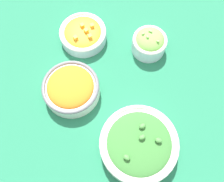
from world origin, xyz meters
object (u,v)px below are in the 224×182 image
object	(u,v)px
bowl_broccoli	(139,144)
bowl_squash	(83,34)
bowl_lettuce	(149,42)
bowl_carrots	(71,88)

from	to	relation	value
bowl_broccoli	bowl_squash	bearing A→B (deg)	-148.21
bowl_broccoli	bowl_squash	distance (m)	0.42
bowl_broccoli	bowl_lettuce	distance (m)	0.34
bowl_broccoli	bowl_squash	world-z (taller)	bowl_broccoli
bowl_broccoli	bowl_lettuce	bearing A→B (deg)	178.60
bowl_broccoli	bowl_lettuce	xyz separation A→B (m)	(-0.34, 0.01, 0.00)
bowl_carrots	bowl_broccoli	world-z (taller)	bowl_broccoli
bowl_lettuce	bowl_carrots	bearing A→B (deg)	-50.29
bowl_carrots	bowl_lettuce	bearing A→B (deg)	129.71
bowl_carrots	bowl_broccoli	size ratio (longest dim) A/B	0.79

